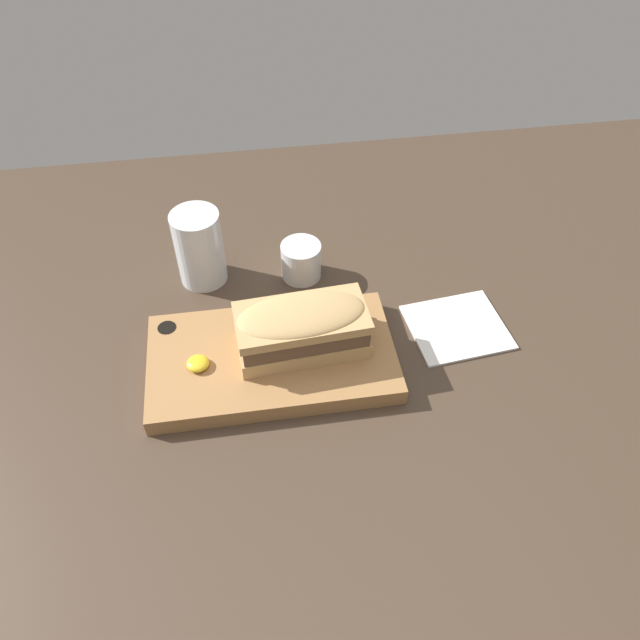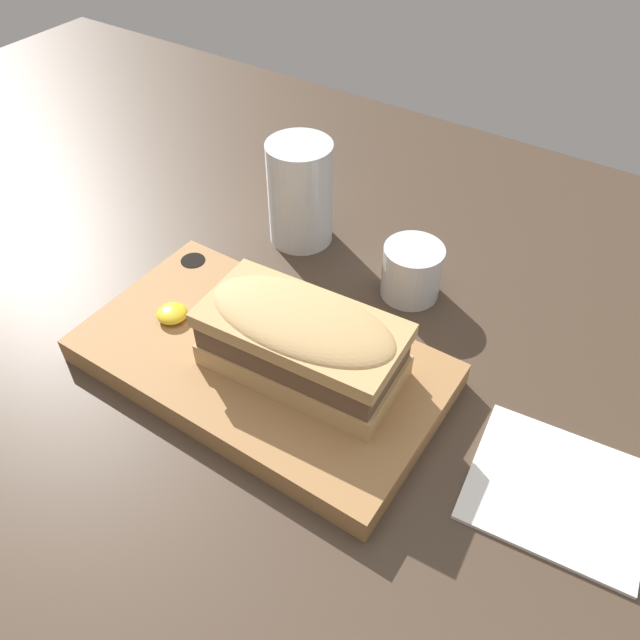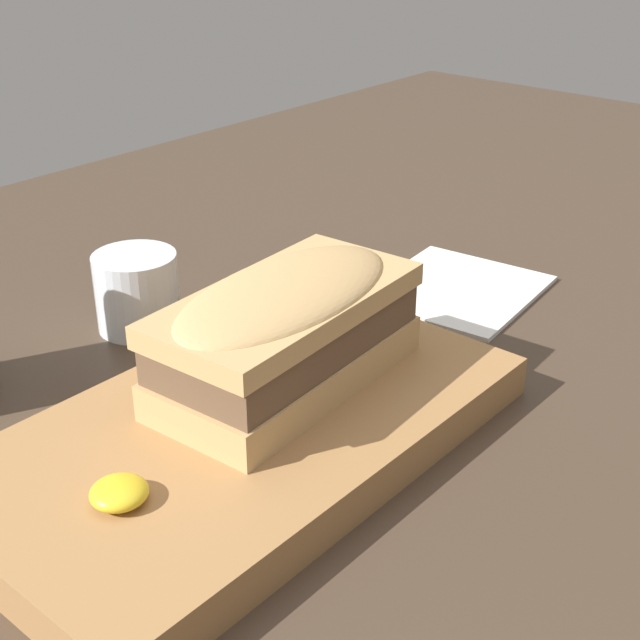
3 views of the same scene
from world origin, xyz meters
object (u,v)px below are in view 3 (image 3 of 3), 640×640
(serving_board, at_px, (244,433))
(wine_glass, at_px, (133,296))
(napkin, at_px, (456,289))
(sandwich, at_px, (286,328))

(serving_board, relative_size, wine_glass, 5.34)
(wine_glass, bearing_deg, napkin, -34.64)
(serving_board, relative_size, napkin, 2.26)
(serving_board, distance_m, napkin, 0.28)
(sandwich, height_order, wine_glass, sandwich)
(napkin, bearing_deg, wine_glass, 145.36)
(serving_board, bearing_deg, napkin, 5.88)
(sandwich, bearing_deg, napkin, 5.62)
(serving_board, bearing_deg, sandwich, 7.28)
(napkin, bearing_deg, serving_board, -174.12)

